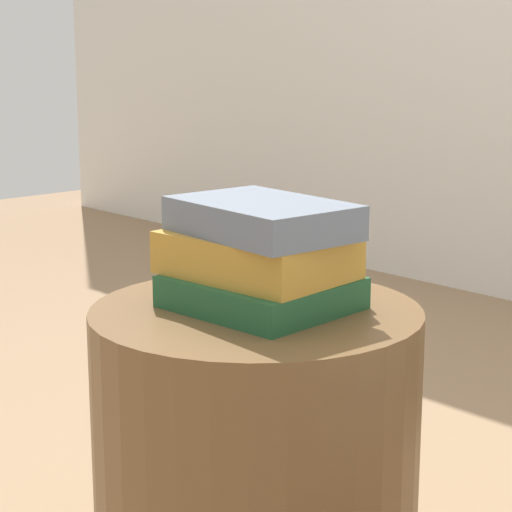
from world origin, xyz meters
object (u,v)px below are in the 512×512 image
at_px(book_forest, 261,292).
at_px(book_ochre, 257,255).
at_px(book_slate, 261,218).
at_px(side_table, 256,482).

relative_size(book_forest, book_ochre, 0.92).
xyz_separation_m(book_ochre, book_slate, (0.01, 0.00, 0.05)).
height_order(side_table, book_forest, book_forest).
xyz_separation_m(side_table, book_ochre, (-0.01, 0.01, 0.33)).
relative_size(book_ochre, book_slate, 1.00).
distance_m(side_table, book_ochre, 0.33).
distance_m(side_table, book_slate, 0.38).
distance_m(side_table, book_forest, 0.28).
bearing_deg(book_slate, side_table, -70.29).
height_order(book_ochre, book_slate, book_slate).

